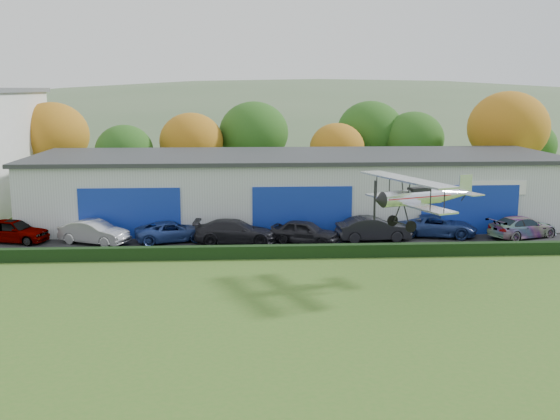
{
  "coord_description": "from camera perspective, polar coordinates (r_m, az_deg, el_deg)",
  "views": [
    {
      "loc": [
        0.79,
        -23.51,
        10.36
      ],
      "look_at": [
        2.88,
        12.46,
        3.71
      ],
      "focal_mm": 42.43,
      "sensor_mm": 36.0,
      "label": 1
    }
  ],
  "objects": [
    {
      "name": "car_0",
      "position": [
        48.31,
        -22.01,
        -1.66
      ],
      "size": [
        5.11,
        3.05,
        1.63
      ],
      "primitive_type": "imported",
      "rotation": [
        0.0,
        0.0,
        1.32
      ],
      "color": "gray",
      "rests_on": "apron"
    },
    {
      "name": "ground",
      "position": [
        25.7,
        -4.94,
        -13.35
      ],
      "size": [
        300.0,
        300.0,
        0.0
      ],
      "primitive_type": "plane",
      "color": "#3C6A21",
      "rests_on": "ground"
    },
    {
      "name": "distant_hills",
      "position": [
        165.26,
        -5.09,
        2.27
      ],
      "size": [
        430.0,
        196.0,
        56.0
      ],
      "color": "#4C6642",
      "rests_on": "ground"
    },
    {
      "name": "car_4",
      "position": [
        44.57,
        2.16,
        -1.89
      ],
      "size": [
        4.97,
        3.61,
        1.57
      ],
      "primitive_type": "imported",
      "rotation": [
        0.0,
        0.0,
        1.14
      ],
      "color": "black",
      "rests_on": "apron"
    },
    {
      "name": "car_5",
      "position": [
        45.75,
        8.04,
        -1.61
      ],
      "size": [
        5.15,
        2.19,
        1.65
      ],
      "primitive_type": "imported",
      "rotation": [
        0.0,
        0.0,
        1.66
      ],
      "color": "black",
      "rests_on": "apron"
    },
    {
      "name": "car_2",
      "position": [
        45.68,
        -9.29,
        -1.85
      ],
      "size": [
        5.39,
        3.56,
        1.37
      ],
      "primitive_type": "imported",
      "rotation": [
        0.0,
        0.0,
        1.85
      ],
      "color": "navy",
      "rests_on": "apron"
    },
    {
      "name": "car_1",
      "position": [
        46.1,
        -15.73,
        -1.85
      ],
      "size": [
        5.1,
        3.56,
        1.6
      ],
      "primitive_type": "imported",
      "rotation": [
        0.0,
        0.0,
        1.14
      ],
      "color": "silver",
      "rests_on": "apron"
    },
    {
      "name": "hedge",
      "position": [
        41.0,
        -0.13,
        -3.6
      ],
      "size": [
        46.0,
        0.6,
        0.8
      ],
      "primitive_type": "cube",
      "color": "black",
      "rests_on": "ground"
    },
    {
      "name": "biplane",
      "position": [
        36.47,
        11.98,
        1.26
      ],
      "size": [
        6.43,
        7.23,
        2.74
      ],
      "rotation": [
        0.0,
        0.0,
        0.37
      ],
      "color": "silver"
    },
    {
      "name": "apron",
      "position": [
        45.75,
        -0.47,
        -2.6
      ],
      "size": [
        48.0,
        9.0,
        0.05
      ],
      "primitive_type": "cube",
      "color": "black",
      "rests_on": "ground"
    },
    {
      "name": "car_7",
      "position": [
        49.26,
        20.17,
        -1.38
      ],
      "size": [
        5.59,
        3.82,
        1.5
      ],
      "primitive_type": "imported",
      "rotation": [
        0.0,
        0.0,
        1.94
      ],
      "color": "gray",
      "rests_on": "apron"
    },
    {
      "name": "hangar",
      "position": [
        52.23,
        1.34,
        1.97
      ],
      "size": [
        40.6,
        12.6,
        5.3
      ],
      "color": "#B2B7BC",
      "rests_on": "ground"
    },
    {
      "name": "car_3",
      "position": [
        44.66,
        -3.88,
        -1.86
      ],
      "size": [
        5.68,
        2.64,
        1.61
      ],
      "primitive_type": "imported",
      "rotation": [
        0.0,
        0.0,
        1.5
      ],
      "color": "black",
      "rests_on": "apron"
    },
    {
      "name": "car_6",
      "position": [
        47.96,
        13.36,
        -1.31
      ],
      "size": [
        5.92,
        3.63,
        1.53
      ],
      "primitive_type": "imported",
      "rotation": [
        0.0,
        0.0,
        1.36
      ],
      "color": "navy",
      "rests_on": "apron"
    },
    {
      "name": "tree_belt",
      "position": [
        64.31,
        -3.28,
        6.2
      ],
      "size": [
        75.7,
        13.22,
        10.12
      ],
      "color": "#3D2614",
      "rests_on": "ground"
    }
  ]
}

